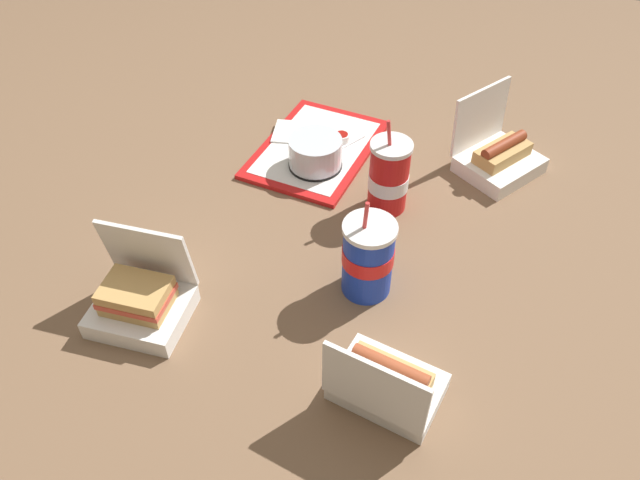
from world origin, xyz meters
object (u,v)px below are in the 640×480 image
(food_tray, at_px, (316,149))
(clamshell_sandwich_right, at_px, (141,300))
(clamshell_hotdog_front, at_px, (498,156))
(ketchup_cup, at_px, (342,138))
(clamshell_hotdog_left, at_px, (386,383))
(plastic_fork, at_px, (348,144))
(soda_cup_corner, at_px, (389,177))
(cake_container, at_px, (315,154))
(soda_cup_front, at_px, (368,257))

(food_tray, xyz_separation_m, clamshell_sandwich_right, (0.62, -0.09, 0.04))
(food_tray, bearing_deg, clamshell_hotdog_front, 103.93)
(ketchup_cup, xyz_separation_m, clamshell_sandwich_right, (0.66, -0.14, 0.02))
(clamshell_hotdog_left, relative_size, clamshell_sandwich_right, 0.98)
(clamshell_sandwich_right, bearing_deg, plastic_fork, 166.56)
(soda_cup_corner, bearing_deg, cake_container, -105.71)
(food_tray, bearing_deg, cake_container, 22.34)
(clamshell_hotdog_left, bearing_deg, cake_container, -145.24)
(plastic_fork, distance_m, soda_cup_corner, 0.24)
(food_tray, relative_size, clamshell_hotdog_front, 1.59)
(cake_container, height_order, clamshell_hotdog_left, clamshell_hotdog_left)
(ketchup_cup, distance_m, soda_cup_front, 0.48)
(clamshell_hotdog_left, height_order, clamshell_sandwich_right, clamshell_sandwich_right)
(clamshell_hotdog_front, relative_size, soda_cup_front, 1.03)
(clamshell_sandwich_right, xyz_separation_m, soda_cup_corner, (-0.49, 0.32, 0.04))
(clamshell_hotdog_left, bearing_deg, soda_cup_corner, -160.80)
(clamshell_sandwich_right, distance_m, soda_cup_front, 0.44)
(cake_container, relative_size, ketchup_cup, 3.27)
(cake_container, bearing_deg, soda_cup_corner, 74.29)
(ketchup_cup, relative_size, plastic_fork, 0.36)
(cake_container, height_order, plastic_fork, cake_container)
(clamshell_hotdog_left, relative_size, clamshell_hotdog_front, 0.81)
(plastic_fork, height_order, clamshell_hotdog_left, clamshell_hotdog_left)
(cake_container, relative_size, soda_cup_corner, 0.56)
(ketchup_cup, height_order, clamshell_hotdog_front, clamshell_hotdog_front)
(cake_container, relative_size, clamshell_hotdog_left, 0.68)
(ketchup_cup, bearing_deg, soda_cup_front, 28.19)
(clamshell_hotdog_left, xyz_separation_m, soda_cup_front, (-0.22, -0.12, 0.05))
(clamshell_sandwich_right, bearing_deg, cake_container, 167.96)
(clamshell_hotdog_left, distance_m, soda_cup_corner, 0.50)
(ketchup_cup, xyz_separation_m, plastic_fork, (0.00, 0.02, -0.01))
(clamshell_sandwich_right, bearing_deg, food_tray, 171.94)
(ketchup_cup, xyz_separation_m, soda_cup_front, (0.42, 0.23, 0.06))
(food_tray, distance_m, clamshell_hotdog_left, 0.72)
(clamshell_hotdog_left, bearing_deg, ketchup_cup, -151.76)
(cake_container, bearing_deg, ketchup_cup, 169.32)
(cake_container, bearing_deg, plastic_fork, 159.88)
(plastic_fork, relative_size, soda_cup_front, 0.48)
(ketchup_cup, relative_size, clamshell_hotdog_front, 0.17)
(cake_container, xyz_separation_m, soda_cup_corner, (0.06, 0.20, 0.04))
(plastic_fork, distance_m, clamshell_sandwich_right, 0.68)
(cake_container, relative_size, clamshell_sandwich_right, 0.67)
(food_tray, relative_size, plastic_fork, 3.41)
(cake_container, xyz_separation_m, plastic_fork, (-0.11, 0.04, -0.03))
(food_tray, bearing_deg, clamshell_sandwich_right, -8.06)
(ketchup_cup, height_order, plastic_fork, ketchup_cup)
(cake_container, xyz_separation_m, ketchup_cup, (-0.11, 0.02, -0.02))
(clamshell_hotdog_left, bearing_deg, soda_cup_front, -151.68)
(ketchup_cup, bearing_deg, clamshell_sandwich_right, -11.80)
(soda_cup_corner, bearing_deg, clamshell_hotdog_left, 19.20)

